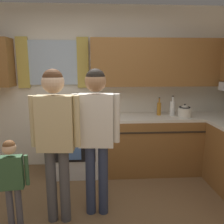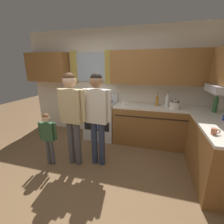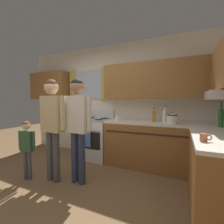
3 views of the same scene
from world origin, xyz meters
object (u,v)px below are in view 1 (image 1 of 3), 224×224
(bottle_milk_white, at_px, (172,108))
(adult_in_plaid, at_px, (96,126))
(mug_ceramic_white, at_px, (115,115))
(adult_holding_child, at_px, (55,129))
(stove_oven, at_px, (76,144))
(bottle_oil_amber, at_px, (159,108))
(stovetop_kettle, at_px, (185,111))
(small_child, at_px, (12,176))

(bottle_milk_white, relative_size, adult_in_plaid, 0.19)
(mug_ceramic_white, height_order, adult_holding_child, adult_holding_child)
(stove_oven, relative_size, mug_ceramic_white, 8.76)
(adult_holding_child, bearing_deg, adult_in_plaid, 14.76)
(stove_oven, relative_size, adult_in_plaid, 0.67)
(bottle_oil_amber, bearing_deg, stovetop_kettle, -26.38)
(bottle_oil_amber, height_order, adult_holding_child, adult_holding_child)
(mug_ceramic_white, height_order, adult_in_plaid, adult_in_plaid)
(stove_oven, bearing_deg, small_child, -110.72)
(small_child, bearing_deg, bottle_milk_white, 33.75)
(stove_oven, distance_m, mug_ceramic_white, 0.78)
(bottle_oil_amber, distance_m, stovetop_kettle, 0.39)
(mug_ceramic_white, height_order, stovetop_kettle, stovetop_kettle)
(stovetop_kettle, distance_m, adult_in_plaid, 1.64)
(stovetop_kettle, bearing_deg, adult_holding_child, -148.75)
(small_child, bearing_deg, stove_oven, 69.28)
(stove_oven, height_order, small_child, stove_oven)
(mug_ceramic_white, height_order, small_child, mug_ceramic_white)
(bottle_milk_white, distance_m, small_child, 2.46)
(mug_ceramic_white, relative_size, adult_holding_child, 0.08)
(bottle_milk_white, xyz_separation_m, adult_in_plaid, (-1.19, -1.09, 0.02))
(stove_oven, distance_m, small_child, 1.44)
(mug_ceramic_white, distance_m, small_child, 1.67)
(stove_oven, bearing_deg, bottle_oil_amber, 1.84)
(stovetop_kettle, relative_size, adult_in_plaid, 0.17)
(bottle_oil_amber, xyz_separation_m, stovetop_kettle, (0.35, -0.17, -0.01))
(stove_oven, xyz_separation_m, small_child, (-0.51, -1.34, 0.15))
(bottle_oil_amber, xyz_separation_m, small_child, (-1.81, -1.38, -0.40))
(adult_in_plaid, distance_m, small_child, 0.97)
(stove_oven, relative_size, bottle_oil_amber, 3.85)
(stove_oven, bearing_deg, bottle_milk_white, 0.39)
(bottle_milk_white, relative_size, mug_ceramic_white, 2.49)
(bottle_oil_amber, distance_m, adult_in_plaid, 1.49)
(stove_oven, distance_m, stovetop_kettle, 1.74)
(mug_ceramic_white, distance_m, stovetop_kettle, 1.06)
(bottle_oil_amber, relative_size, small_child, 0.29)
(adult_holding_child, xyz_separation_m, adult_in_plaid, (0.41, 0.11, 0.00))
(bottle_oil_amber, relative_size, adult_holding_child, 0.17)
(bottle_milk_white, bearing_deg, mug_ceramic_white, -170.98)
(adult_in_plaid, bearing_deg, bottle_oil_amber, 48.81)
(bottle_oil_amber, height_order, bottle_milk_white, bottle_milk_white)
(stove_oven, bearing_deg, adult_holding_child, -94.29)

